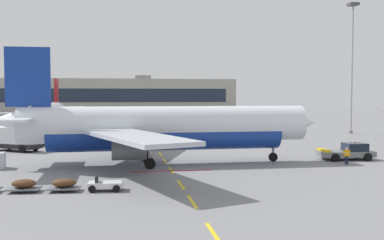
# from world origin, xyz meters

# --- Properties ---
(ground) EXTENTS (400.00, 400.00, 0.00)m
(ground) POSITION_xyz_m (40.00, 40.00, 0.00)
(ground) COLOR slate
(apron_paint_markings) EXTENTS (8.00, 93.87, 0.01)m
(apron_paint_markings) POSITION_xyz_m (18.00, 37.39, 0.00)
(apron_paint_markings) COLOR yellow
(apron_paint_markings) RESTS_ON ground
(airliner_foreground) EXTENTS (34.69, 34.63, 12.20)m
(airliner_foreground) POSITION_xyz_m (17.36, 26.35, 3.95)
(airliner_foreground) COLOR silver
(airliner_foreground) RESTS_ON ground
(pushback_tug) EXTENTS (6.05, 3.29, 2.08)m
(pushback_tug) POSITION_xyz_m (38.78, 26.61, 0.90)
(pushback_tug) COLOR slate
(pushback_tug) RESTS_ON ground
(airliner_mid_left) EXTENTS (31.98, 32.10, 11.27)m
(airliner_mid_left) POSITION_xyz_m (-2.08, 75.62, 3.65)
(airliner_mid_left) COLOR silver
(airliner_mid_left) RESTS_ON ground
(fuel_service_truck) EXTENTS (7.40, 4.50, 3.14)m
(fuel_service_truck) POSITION_xyz_m (-0.67, 47.32, 1.65)
(fuel_service_truck) COLOR black
(fuel_service_truck) RESTS_ON ground
(ground_power_truck) EXTENTS (7.22, 5.71, 3.14)m
(ground_power_truck) POSITION_xyz_m (-0.78, 40.83, 1.65)
(ground_power_truck) COLOR black
(ground_power_truck) RESTS_ON ground
(baggage_train) EXTENTS (11.67, 2.35, 1.14)m
(baggage_train) POSITION_xyz_m (7.37, 14.03, 0.53)
(baggage_train) COLOR silver
(baggage_train) RESTS_ON ground
(ground_crew_worker) EXTENTS (0.62, 0.42, 1.78)m
(ground_crew_worker) POSITION_xyz_m (36.92, 23.33, 1.02)
(ground_crew_worker) COLOR #191E38
(ground_crew_worker) RESTS_ON ground
(apron_light_mast_far) EXTENTS (1.80, 1.80, 24.84)m
(apron_light_mast_far) POSITION_xyz_m (56.84, 59.56, 15.45)
(apron_light_mast_far) COLOR slate
(apron_light_mast_far) RESTS_ON ground
(terminal_satellite) EXTENTS (96.64, 22.83, 14.93)m
(terminal_satellite) POSITION_xyz_m (7.02, 153.09, 6.68)
(terminal_satellite) COLOR #9E998E
(terminal_satellite) RESTS_ON ground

